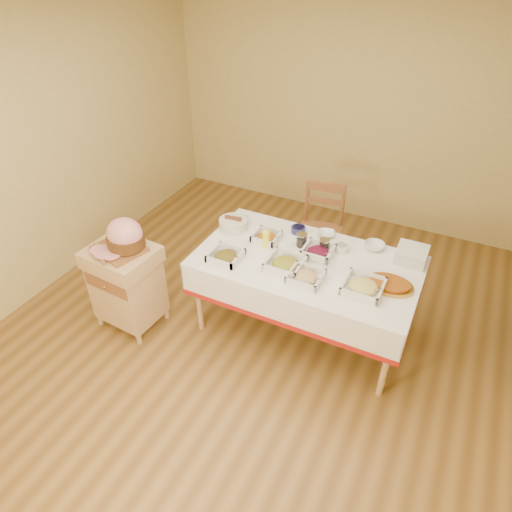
% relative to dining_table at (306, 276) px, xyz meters
% --- Properties ---
extents(room_shell, '(5.00, 5.00, 5.00)m').
position_rel_dining_table_xyz_m(room_shell, '(-0.30, -0.30, 0.70)').
color(room_shell, brown).
rests_on(room_shell, ground).
extents(dining_table, '(1.82, 1.02, 0.76)m').
position_rel_dining_table_xyz_m(dining_table, '(0.00, 0.00, 0.00)').
color(dining_table, tan).
rests_on(dining_table, ground).
extents(butcher_cart, '(0.60, 0.51, 0.80)m').
position_rel_dining_table_xyz_m(butcher_cart, '(-1.44, -0.62, -0.14)').
color(butcher_cart, tan).
rests_on(butcher_cart, ground).
extents(dining_chair, '(0.49, 0.47, 0.95)m').
position_rel_dining_table_xyz_m(dining_chair, '(-0.19, 0.91, -0.11)').
color(dining_chair, brown).
rests_on(dining_chair, ground).
extents(ham_on_board, '(0.43, 0.41, 0.29)m').
position_rel_dining_table_xyz_m(ham_on_board, '(-1.39, -0.58, 0.32)').
color(ham_on_board, brown).
rests_on(ham_on_board, butcher_cart).
extents(serving_dish_a, '(0.26, 0.25, 0.11)m').
position_rel_dining_table_xyz_m(serving_dish_a, '(-0.60, -0.29, 0.20)').
color(serving_dish_a, silver).
rests_on(serving_dish_a, dining_table).
extents(serving_dish_b, '(0.29, 0.29, 0.12)m').
position_rel_dining_table_xyz_m(serving_dish_b, '(-0.12, -0.17, 0.20)').
color(serving_dish_b, silver).
rests_on(serving_dish_b, dining_table).
extents(serving_dish_c, '(0.26, 0.26, 0.10)m').
position_rel_dining_table_xyz_m(serving_dish_c, '(0.08, -0.25, 0.20)').
color(serving_dish_c, silver).
rests_on(serving_dish_c, dining_table).
extents(serving_dish_d, '(0.29, 0.29, 0.11)m').
position_rel_dining_table_xyz_m(serving_dish_d, '(0.52, -0.17, 0.20)').
color(serving_dish_d, silver).
rests_on(serving_dish_d, dining_table).
extents(serving_dish_e, '(0.23, 0.22, 0.11)m').
position_rel_dining_table_xyz_m(serving_dish_e, '(-0.43, 0.12, 0.19)').
color(serving_dish_e, silver).
rests_on(serving_dish_e, dining_table).
extents(serving_dish_f, '(0.25, 0.24, 0.12)m').
position_rel_dining_table_xyz_m(serving_dish_f, '(0.05, 0.11, 0.20)').
color(serving_dish_f, silver).
rests_on(serving_dish_f, dining_table).
extents(small_bowl_left, '(0.13, 0.13, 0.06)m').
position_rel_dining_table_xyz_m(small_bowl_left, '(-0.75, 0.28, 0.20)').
color(small_bowl_left, silver).
rests_on(small_bowl_left, dining_table).
extents(small_bowl_mid, '(0.13, 0.13, 0.06)m').
position_rel_dining_table_xyz_m(small_bowl_mid, '(-0.23, 0.37, 0.19)').
color(small_bowl_mid, navy).
rests_on(small_bowl_mid, dining_table).
extents(small_bowl_right, '(0.12, 0.12, 0.06)m').
position_rel_dining_table_xyz_m(small_bowl_right, '(0.21, 0.26, 0.19)').
color(small_bowl_right, silver).
rests_on(small_bowl_right, dining_table).
extents(bowl_white_imported, '(0.18, 0.18, 0.04)m').
position_rel_dining_table_xyz_m(bowl_white_imported, '(0.01, 0.43, 0.18)').
color(bowl_white_imported, silver).
rests_on(bowl_white_imported, dining_table).
extents(bowl_small_imported, '(0.17, 0.17, 0.05)m').
position_rel_dining_table_xyz_m(bowl_small_imported, '(0.45, 0.41, 0.19)').
color(bowl_small_imported, silver).
rests_on(bowl_small_imported, dining_table).
extents(preserve_jar_left, '(0.09, 0.09, 0.12)m').
position_rel_dining_table_xyz_m(preserve_jar_left, '(-0.12, 0.18, 0.22)').
color(preserve_jar_left, silver).
rests_on(preserve_jar_left, dining_table).
extents(preserve_jar_right, '(0.09, 0.09, 0.11)m').
position_rel_dining_table_xyz_m(preserve_jar_right, '(0.07, 0.19, 0.21)').
color(preserve_jar_right, silver).
rests_on(preserve_jar_right, dining_table).
extents(mustard_bottle, '(0.06, 0.06, 0.19)m').
position_rel_dining_table_xyz_m(mustard_bottle, '(-0.39, 0.03, 0.25)').
color(mustard_bottle, '#FFF11A').
rests_on(mustard_bottle, dining_table).
extents(bread_basket, '(0.26, 0.26, 0.11)m').
position_rel_dining_table_xyz_m(bread_basket, '(-0.78, 0.16, 0.21)').
color(bread_basket, silver).
rests_on(bread_basket, dining_table).
extents(plate_stack, '(0.24, 0.24, 0.12)m').
position_rel_dining_table_xyz_m(plate_stack, '(0.76, 0.37, 0.22)').
color(plate_stack, silver).
rests_on(plate_stack, dining_table).
extents(brass_platter, '(0.36, 0.26, 0.05)m').
position_rel_dining_table_xyz_m(brass_platter, '(0.68, -0.04, 0.18)').
color(brass_platter, '#BB8E34').
rests_on(brass_platter, dining_table).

